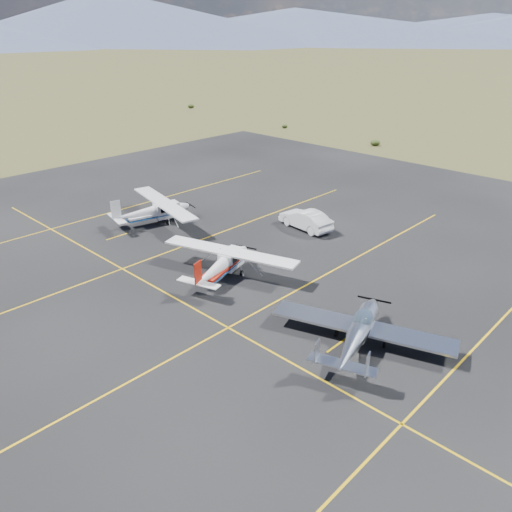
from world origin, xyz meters
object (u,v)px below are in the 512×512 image
aircraft_cessna (223,263)px  aircraft_plain (153,211)px  aircraft_low_wing (359,330)px  sedan (306,219)px

aircraft_cessna → aircraft_plain: (2.89, 12.00, 0.06)m
aircraft_low_wing → sedan: 17.30m
aircraft_low_wing → sedan: bearing=29.0°
aircraft_cessna → sedan: aircraft_cessna is taller
aircraft_low_wing → aircraft_cessna: aircraft_cessna is taller
aircraft_cessna → sedan: bearing=-8.7°
aircraft_low_wing → aircraft_cessna: size_ratio=1.01×
aircraft_low_wing → aircraft_cessna: (0.46, 11.16, 0.08)m
aircraft_plain → sedan: size_ratio=2.11×
aircraft_plain → sedan: 13.17m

